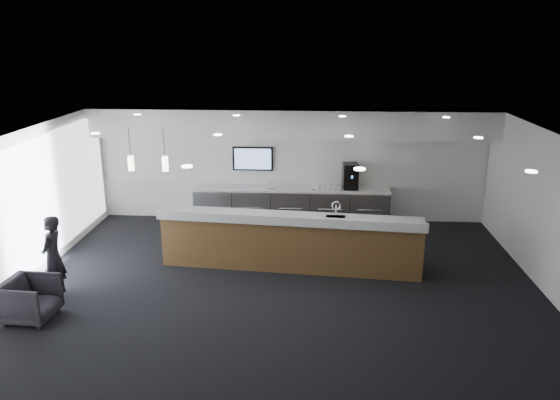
# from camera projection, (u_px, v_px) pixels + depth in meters

# --- Properties ---
(ground) EXTENTS (10.00, 10.00, 0.00)m
(ground) POSITION_uv_depth(u_px,v_px,m) (283.00, 284.00, 10.80)
(ground) COLOR black
(ground) RESTS_ON ground
(ceiling) EXTENTS (10.00, 8.00, 0.02)m
(ceiling) POSITION_uv_depth(u_px,v_px,m) (283.00, 134.00, 9.93)
(ceiling) COLOR black
(ceiling) RESTS_ON back_wall
(back_wall) EXTENTS (10.00, 0.02, 3.00)m
(back_wall) POSITION_uv_depth(u_px,v_px,m) (292.00, 164.00, 14.18)
(back_wall) COLOR white
(back_wall) RESTS_ON ground
(left_wall) EXTENTS (0.02, 8.00, 3.00)m
(left_wall) POSITION_uv_depth(u_px,v_px,m) (28.00, 207.00, 10.66)
(left_wall) COLOR white
(left_wall) RESTS_ON ground
(right_wall) EXTENTS (0.02, 8.00, 3.00)m
(right_wall) POSITION_uv_depth(u_px,v_px,m) (553.00, 217.00, 10.07)
(right_wall) COLOR white
(right_wall) RESTS_ON ground
(soffit_bulkhead) EXTENTS (10.00, 0.90, 0.70)m
(soffit_bulkhead) POSITION_uv_depth(u_px,v_px,m) (291.00, 123.00, 13.42)
(soffit_bulkhead) COLOR silver
(soffit_bulkhead) RESTS_ON back_wall
(alcove_panel) EXTENTS (9.80, 0.06, 1.40)m
(alcove_panel) POSITION_uv_depth(u_px,v_px,m) (292.00, 161.00, 14.13)
(alcove_panel) COLOR silver
(alcove_panel) RESTS_ON back_wall
(window_blinds_wall) EXTENTS (0.04, 7.36, 2.55)m
(window_blinds_wall) POSITION_uv_depth(u_px,v_px,m) (30.00, 207.00, 10.66)
(window_blinds_wall) COLOR silver
(window_blinds_wall) RESTS_ON left_wall
(back_credenza) EXTENTS (5.06, 0.66, 0.95)m
(back_credenza) POSITION_uv_depth(u_px,v_px,m) (291.00, 206.00, 14.14)
(back_credenza) COLOR #9C9EA4
(back_credenza) RESTS_ON ground
(wall_tv) EXTENTS (1.05, 0.08, 0.62)m
(wall_tv) POSITION_uv_depth(u_px,v_px,m) (253.00, 159.00, 14.11)
(wall_tv) COLOR black
(wall_tv) RESTS_ON back_wall
(pendant_left) EXTENTS (0.12, 0.12, 0.30)m
(pendant_left) POSITION_uv_depth(u_px,v_px,m) (167.00, 162.00, 11.05)
(pendant_left) COLOR #F5E5BF
(pendant_left) RESTS_ON ceiling
(pendant_right) EXTENTS (0.12, 0.12, 0.30)m
(pendant_right) POSITION_uv_depth(u_px,v_px,m) (133.00, 162.00, 11.10)
(pendant_right) COLOR #F5E5BF
(pendant_right) RESTS_ON ceiling
(ceiling_can_lights) EXTENTS (7.00, 5.00, 0.02)m
(ceiling_can_lights) POSITION_uv_depth(u_px,v_px,m) (283.00, 135.00, 9.94)
(ceiling_can_lights) COLOR white
(ceiling_can_lights) RESTS_ON ceiling
(service_counter) EXTENTS (5.54, 1.40, 1.49)m
(service_counter) POSITION_uv_depth(u_px,v_px,m) (290.00, 241.00, 11.44)
(service_counter) COLOR brown
(service_counter) RESTS_ON ground
(coffee_machine) EXTENTS (0.40, 0.52, 0.66)m
(coffee_machine) POSITION_uv_depth(u_px,v_px,m) (350.00, 176.00, 13.86)
(coffee_machine) COLOR black
(coffee_machine) RESTS_ON back_credenza
(info_sign_left) EXTENTS (0.17, 0.03, 0.23)m
(info_sign_left) POSITION_uv_depth(u_px,v_px,m) (272.00, 184.00, 13.91)
(info_sign_left) COLOR silver
(info_sign_left) RESTS_ON back_credenza
(info_sign_right) EXTENTS (0.19, 0.08, 0.26)m
(info_sign_right) POSITION_uv_depth(u_px,v_px,m) (315.00, 185.00, 13.80)
(info_sign_right) COLOR silver
(info_sign_right) RESTS_ON back_credenza
(armchair) EXTENTS (0.88, 0.86, 0.75)m
(armchair) POSITION_uv_depth(u_px,v_px,m) (30.00, 299.00, 9.36)
(armchair) COLOR black
(armchair) RESTS_ON ground
(lounge_guest) EXTENTS (0.38, 0.57, 1.57)m
(lounge_guest) POSITION_uv_depth(u_px,v_px,m) (53.00, 257.00, 10.12)
(lounge_guest) COLOR black
(lounge_guest) RESTS_ON ground
(cup_0) EXTENTS (0.09, 0.09, 0.09)m
(cup_0) POSITION_uv_depth(u_px,v_px,m) (339.00, 188.00, 13.81)
(cup_0) COLOR white
(cup_0) RESTS_ON back_credenza
(cup_1) EXTENTS (0.13, 0.13, 0.09)m
(cup_1) POSITION_uv_depth(u_px,v_px,m) (334.00, 188.00, 13.81)
(cup_1) COLOR white
(cup_1) RESTS_ON back_credenza
(cup_2) EXTENTS (0.12, 0.12, 0.09)m
(cup_2) POSITION_uv_depth(u_px,v_px,m) (328.00, 188.00, 13.82)
(cup_2) COLOR white
(cup_2) RESTS_ON back_credenza
(cup_3) EXTENTS (0.12, 0.12, 0.09)m
(cup_3) POSITION_uv_depth(u_px,v_px,m) (323.00, 188.00, 13.83)
(cup_3) COLOR white
(cup_3) RESTS_ON back_credenza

